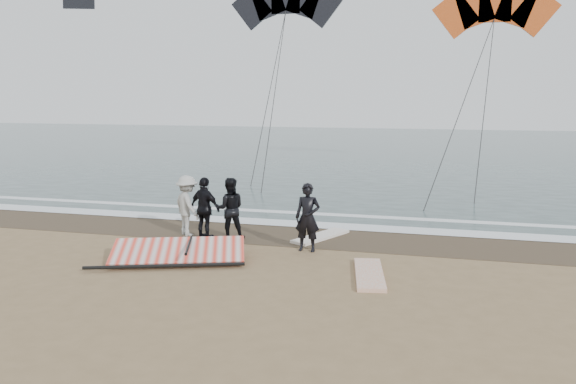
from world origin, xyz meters
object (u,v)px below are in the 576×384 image
object	(u,v)px
board_white	(369,274)
sail_rig	(178,252)
board_cream	(321,237)
man_main	(308,217)

from	to	relation	value
board_white	sail_rig	xyz separation A→B (m)	(-4.97, 0.13, 0.15)
board_cream	sail_rig	size ratio (longest dim) A/B	0.58
board_cream	sail_rig	world-z (taller)	sail_rig
board_white	board_cream	bearing A→B (deg)	110.11
board_white	sail_rig	size ratio (longest dim) A/B	0.62
man_main	board_cream	xyz separation A→B (m)	(0.09, 1.46, -0.90)
board_white	board_cream	distance (m)	3.69
board_white	board_cream	size ratio (longest dim) A/B	1.07
board_white	board_cream	world-z (taller)	board_white
board_white	sail_rig	world-z (taller)	sail_rig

